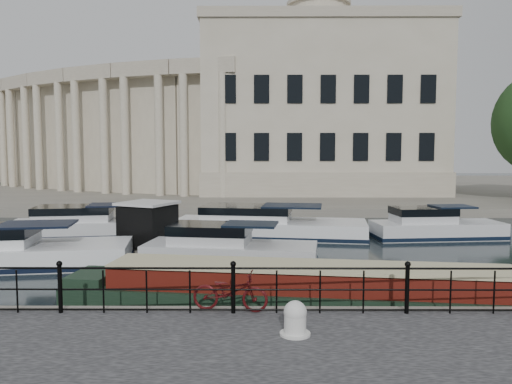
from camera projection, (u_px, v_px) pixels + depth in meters
ground_plane at (238, 306)px, 13.81m from camera, size 160.00×160.00×0.00m
far_bank at (253, 188)px, 52.65m from camera, size 120.00×42.00×0.55m
railing at (233, 285)px, 11.47m from camera, size 24.14×0.14×1.22m
civic_building at (242, 121)px, 47.81m from camera, size 53.55×31.84×16.85m
bicycle at (230, 291)px, 11.63m from camera, size 1.85×0.87×0.93m
mooring_bollard at (295, 319)px, 10.14m from camera, size 0.63×0.63×0.71m
narrowboat at (309, 294)px, 13.63m from camera, size 13.82×3.54×1.51m
harbour_hut at (148, 229)px, 21.32m from camera, size 3.53×3.30×2.17m
cabin_cruisers at (194, 238)px, 22.47m from camera, size 25.85×10.83×1.99m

